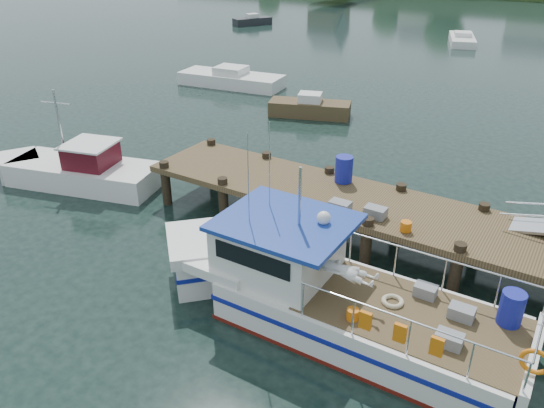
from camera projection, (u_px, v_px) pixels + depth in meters
The scene contains 7 objects.
ground_plane at pixel (323, 229), 17.16m from camera, with size 160.00×160.00×0.00m, color black.
lobster_boat at pixel (321, 291), 12.79m from camera, with size 9.90×2.99×4.70m.
work_boat at pixel (77, 170), 20.02m from camera, with size 6.86×3.58×3.61m.
moored_rowboat at pixel (310, 108), 27.54m from camera, with size 4.39×2.73×1.21m.
moored_a at pixel (231, 79), 32.99m from camera, with size 6.78×3.13×1.20m.
moored_d at pixel (462, 39), 45.68m from camera, with size 3.61×6.03×0.97m.
moored_e at pixel (252, 21), 54.91m from camera, with size 3.08×4.15×1.10m.
Camera 1 is at (6.56, -13.46, 8.57)m, focal length 35.00 mm.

